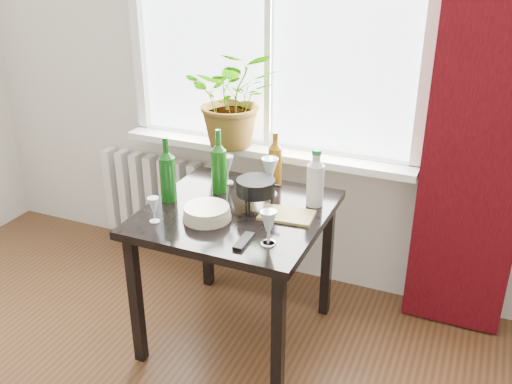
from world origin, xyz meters
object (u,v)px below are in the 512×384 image
at_px(bottle_amber, 275,158).
at_px(tv_remote, 244,241).
at_px(wineglass_back_left, 228,169).
at_px(wineglass_front_right, 269,227).
at_px(fondue_pot, 256,193).
at_px(wine_bottle_left, 167,169).
at_px(wineglass_back_center, 270,176).
at_px(wine_bottle_right, 219,161).
at_px(cleaning_bottle, 316,177).
at_px(potted_plant, 234,98).
at_px(table, 236,227).
at_px(cutting_board, 287,215).
at_px(radiator, 160,197).
at_px(wineglass_far_right, 268,228).
at_px(wineglass_front_left, 154,210).
at_px(plate_stack, 207,213).

height_order(bottle_amber, tv_remote, bottle_amber).
bearing_deg(wineglass_back_left, wineglass_front_right, -48.93).
xyz_separation_m(fondue_pot, tv_remote, (0.09, -0.34, -0.06)).
bearing_deg(wine_bottle_left, wineglass_back_center, 31.46).
relative_size(wine_bottle_right, cleaning_bottle, 1.16).
relative_size(potted_plant, tv_remote, 3.68).
relative_size(table, cutting_board, 3.41).
xyz_separation_m(wineglass_back_left, tv_remote, (0.34, -0.55, -0.07)).
xyz_separation_m(radiator, wine_bottle_right, (0.68, -0.47, 0.53)).
height_order(potted_plant, tv_remote, potted_plant).
bearing_deg(wineglass_far_right, potted_plant, 123.43).
height_order(fondue_pot, tv_remote, fondue_pot).
distance_m(table, wineglass_front_right, 0.40).
relative_size(table, fondue_pot, 3.98).
distance_m(bottle_amber, wineglass_back_center, 0.13).
distance_m(wineglass_far_right, wineglass_back_center, 0.52).
bearing_deg(wineglass_back_left, table, -57.08).
height_order(bottle_amber, wineglass_back_left, bottle_amber).
relative_size(wineglass_front_right, wineglass_front_left, 1.26).
bearing_deg(plate_stack, fondue_pot, 52.05).
height_order(wineglass_back_center, wineglass_front_left, wineglass_back_center).
relative_size(wineglass_front_left, fondue_pot, 0.58).
bearing_deg(table, plate_stack, -121.03).
bearing_deg(radiator, wineglass_far_right, -38.27).
bearing_deg(radiator, bottle_amber, -16.83).
xyz_separation_m(wineglass_front_right, wineglass_far_right, (-0.00, -0.01, 0.00)).
height_order(tv_remote, cutting_board, tv_remote).
relative_size(cleaning_bottle, cutting_board, 1.17).
bearing_deg(fondue_pot, wine_bottle_left, -168.59).
bearing_deg(wine_bottle_right, tv_remote, -52.61).
height_order(radiator, wineglass_back_left, wineglass_back_left).
relative_size(table, wine_bottle_left, 2.55).
height_order(potted_plant, wineglass_front_right, potted_plant).
bearing_deg(wineglass_back_center, wineglass_front_left, -127.07).
xyz_separation_m(wine_bottle_right, bottle_amber, (0.23, 0.20, -0.02)).
bearing_deg(wineglass_back_center, radiator, 156.76).
distance_m(wineglass_far_right, cutting_board, 0.29).
relative_size(wineglass_front_left, plate_stack, 0.54).
bearing_deg(plate_stack, wineglass_front_right, -15.40).
height_order(fondue_pot, cutting_board, fondue_pot).
height_order(bottle_amber, cutting_board, bottle_amber).
relative_size(potted_plant, cutting_board, 2.21).
bearing_deg(wineglass_back_center, wine_bottle_left, -148.54).
distance_m(potted_plant, wineglass_back_left, 0.42).
xyz_separation_m(table, wineglass_front_right, (0.27, -0.24, 0.17)).
height_order(bottle_amber, wineglass_back_center, bottle_amber).
bearing_deg(cutting_board, radiator, 151.32).
distance_m(bottle_amber, wineglass_front_left, 0.71).
xyz_separation_m(wine_bottle_left, wine_bottle_right, (0.18, 0.19, 0.00)).
bearing_deg(wineglass_front_right, wineglass_back_center, 111.75).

